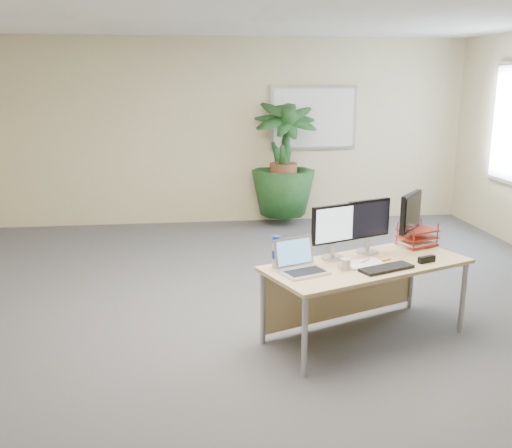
{
  "coord_description": "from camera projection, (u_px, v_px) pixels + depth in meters",
  "views": [
    {
      "loc": [
        -0.71,
        -4.46,
        2.07
      ],
      "look_at": [
        -0.11,
        0.35,
        0.86
      ],
      "focal_mm": 40.0,
      "sensor_mm": 36.0,
      "label": 1
    }
  ],
  "objects": [
    {
      "name": "monitor_right",
      "position": [
        369.0,
        223.0,
        4.81
      ],
      "size": [
        0.4,
        0.19,
        0.46
      ],
      "color": "#A6A7AB",
      "rests_on": "desk"
    },
    {
      "name": "desk",
      "position": [
        359.0,
        275.0,
        4.71
      ],
      "size": [
        1.83,
        1.28,
        0.65
      ],
      "color": "#D0BA7A",
      "rests_on": "floor"
    },
    {
      "name": "letter_tray",
      "position": [
        417.0,
        238.0,
        5.07
      ],
      "size": [
        0.38,
        0.33,
        0.15
      ],
      "color": "#9F2213",
      "rests_on": "desk"
    },
    {
      "name": "yellow_highlighter",
      "position": [
        386.0,
        260.0,
        4.66
      ],
      "size": [
        0.11,
        0.07,
        0.02
      ],
      "primitive_type": "cylinder",
      "rotation": [
        0.0,
        1.57,
        0.49
      ],
      "color": "yellow",
      "rests_on": "desk"
    },
    {
      "name": "whiteboard",
      "position": [
        314.0,
        118.0,
        8.47
      ],
      "size": [
        1.3,
        0.04,
        0.95
      ],
      "color": "silver",
      "rests_on": "back_wall"
    },
    {
      "name": "water_bottle",
      "position": [
        276.0,
        253.0,
        4.46
      ],
      "size": [
        0.07,
        0.07,
        0.26
      ],
      "color": "silver",
      "rests_on": "desk"
    },
    {
      "name": "floor",
      "position": [
        274.0,
        331.0,
        4.88
      ],
      "size": [
        8.0,
        8.0,
        0.0
      ],
      "primitive_type": "plane",
      "color": "#4E4E53",
      "rests_on": "ground"
    },
    {
      "name": "monitor_dark",
      "position": [
        411.0,
        216.0,
        5.0
      ],
      "size": [
        0.31,
        0.36,
        0.48
      ],
      "color": "#A6A7AB",
      "rests_on": "desk"
    },
    {
      "name": "monitor_left",
      "position": [
        334.0,
        228.0,
        4.65
      ],
      "size": [
        0.39,
        0.19,
        0.45
      ],
      "color": "#A6A7AB",
      "rests_on": "desk"
    },
    {
      "name": "coffee_mug",
      "position": [
        345.0,
        264.0,
        4.43
      ],
      "size": [
        0.11,
        0.08,
        0.09
      ],
      "color": "silver",
      "rests_on": "desk"
    },
    {
      "name": "stapler",
      "position": [
        427.0,
        259.0,
        4.61
      ],
      "size": [
        0.16,
        0.1,
        0.05
      ],
      "primitive_type": "cube",
      "rotation": [
        0.0,
        0.0,
        0.38
      ],
      "color": "black",
      "rests_on": "desk"
    },
    {
      "name": "back_wall",
      "position": [
        233.0,
        132.0,
        8.4
      ],
      "size": [
        7.0,
        0.04,
        2.7
      ],
      "primitive_type": "cube",
      "color": "beige",
      "rests_on": "floor"
    },
    {
      "name": "spiral_notebook",
      "position": [
        365.0,
        264.0,
        4.56
      ],
      "size": [
        0.34,
        0.27,
        0.01
      ],
      "primitive_type": "cube",
      "rotation": [
        0.0,
        0.0,
        0.15
      ],
      "color": "white",
      "rests_on": "desk"
    },
    {
      "name": "orange_pen",
      "position": [
        366.0,
        261.0,
        4.61
      ],
      "size": [
        0.1,
        0.1,
        0.01
      ],
      "primitive_type": "cylinder",
      "rotation": [
        0.0,
        1.57,
        0.78
      ],
      "color": "#F8511B",
      "rests_on": "spiral_notebook"
    },
    {
      "name": "floor_plant",
      "position": [
        283.0,
        175.0,
        8.35
      ],
      "size": [
        0.88,
        0.88,
        1.5
      ],
      "primitive_type": "imported",
      "rotation": [
        0.0,
        0.0,
        0.05
      ],
      "color": "#153B1A",
      "rests_on": "floor"
    },
    {
      "name": "laptop",
      "position": [
        300.0,
        264.0,
        4.39
      ],
      "size": [
        0.43,
        0.41,
        0.25
      ],
      "color": "silver",
      "rests_on": "desk"
    },
    {
      "name": "keyboard",
      "position": [
        386.0,
        268.0,
        4.43
      ],
      "size": [
        0.47,
        0.3,
        0.02
      ],
      "primitive_type": "cube",
      "rotation": [
        0.0,
        0.0,
        0.38
      ],
      "color": "black",
      "rests_on": "desk"
    }
  ]
}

